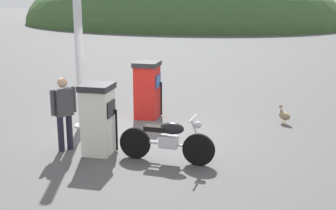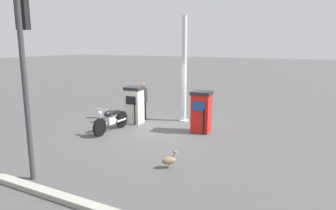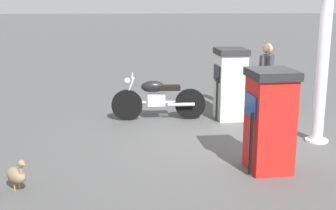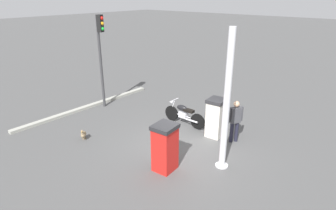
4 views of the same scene
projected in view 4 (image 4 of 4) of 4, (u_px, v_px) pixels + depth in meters
ground_plane at (184, 147)px, 9.99m from camera, size 120.00×120.00×0.00m
fuel_pump_near at (216, 117)px, 10.52m from camera, size 0.66×0.72×1.47m
fuel_pump_far at (165, 147)px, 8.48m from camera, size 0.69×0.75×1.50m
motorcycle_near_pump at (184, 114)px, 11.55m from camera, size 1.95×0.56×0.96m
attendant_person at (235, 119)px, 10.04m from camera, size 0.39×0.53×1.57m
wandering_duck at (83, 134)px, 10.41m from camera, size 0.40×0.40×0.46m
roadside_traffic_light at (101, 47)px, 12.50m from camera, size 0.40×0.29×4.18m
canopy_support_pole at (226, 105)px, 8.15m from camera, size 0.40×0.40×4.24m
road_edge_kerb at (88, 106)px, 13.36m from camera, size 0.34×7.08×0.12m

